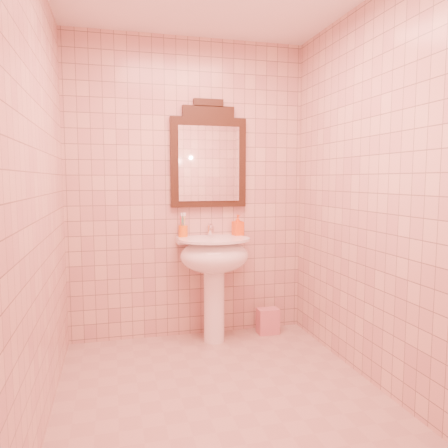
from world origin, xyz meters
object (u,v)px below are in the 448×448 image
object	(u,v)px
pedestal_sink	(214,263)
soap_dispenser	(238,225)
toothbrush_cup	(183,231)
towel	(268,321)
mirror	(209,158)

from	to	relation	value
pedestal_sink	soap_dispenser	size ratio (longest dim) A/B	4.87
toothbrush_cup	soap_dispenser	size ratio (longest dim) A/B	0.99
soap_dispenser	toothbrush_cup	bearing A→B (deg)	166.21
toothbrush_cup	towel	xyz separation A→B (m)	(0.72, -0.09, -0.80)
mirror	soap_dispenser	distance (m)	0.62
pedestal_sink	mirror	bearing A→B (deg)	90.00
mirror	towel	bearing A→B (deg)	-14.99
pedestal_sink	toothbrush_cup	size ratio (longest dim) A/B	4.91
mirror	soap_dispenser	xyz separation A→B (m)	(0.24, -0.07, -0.57)
pedestal_sink	soap_dispenser	xyz separation A→B (m)	(0.24, 0.13, 0.29)
mirror	toothbrush_cup	size ratio (longest dim) A/B	5.08
mirror	towel	world-z (taller)	mirror
towel	mirror	bearing A→B (deg)	165.01
pedestal_sink	mirror	world-z (taller)	mirror
toothbrush_cup	soap_dispenser	distance (m)	0.47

